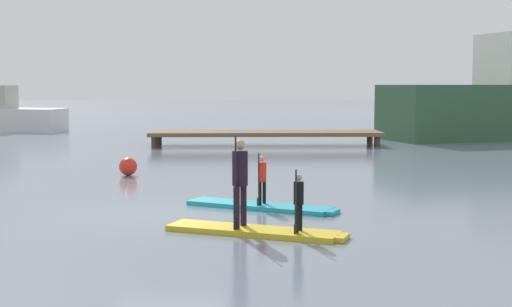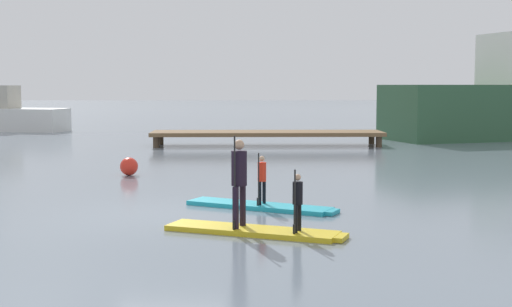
# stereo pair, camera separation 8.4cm
# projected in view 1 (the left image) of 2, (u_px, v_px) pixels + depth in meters

# --- Properties ---
(ground_plane) EXTENTS (240.00, 240.00, 0.00)m
(ground_plane) POSITION_uv_depth(u_px,v_px,m) (169.00, 214.00, 15.63)
(ground_plane) COLOR slate
(paddleboard_near) EXTENTS (3.51, 2.28, 0.10)m
(paddleboard_near) POSITION_uv_depth(u_px,v_px,m) (262.00, 206.00, 16.30)
(paddleboard_near) COLOR #1E9EB2
(paddleboard_near) RESTS_ON ground
(paddler_child_solo) EXTENTS (0.27, 0.36, 1.20)m
(paddler_child_solo) POSITION_uv_depth(u_px,v_px,m) (262.00, 177.00, 16.22)
(paddler_child_solo) COLOR black
(paddler_child_solo) RESTS_ON paddleboard_near
(paddleboard_far) EXTENTS (3.52, 1.99, 0.10)m
(paddleboard_far) POSITION_uv_depth(u_px,v_px,m) (256.00, 231.00, 13.53)
(paddleboard_far) COLOR gold
(paddleboard_far) RESTS_ON ground
(paddler_adult) EXTENTS (0.39, 0.50, 1.78)m
(paddler_adult) POSITION_uv_depth(u_px,v_px,m) (240.00, 177.00, 13.54)
(paddler_adult) COLOR black
(paddler_adult) RESTS_ON paddleboard_far
(paddler_child_front) EXTENTS (0.25, 0.37, 1.19)m
(paddler_child_front) POSITION_uv_depth(u_px,v_px,m) (298.00, 199.00, 13.16)
(paddler_child_front) COLOR black
(paddler_child_front) RESTS_ON paddleboard_far
(floating_dock) EXTENTS (10.79, 2.42, 0.68)m
(floating_dock) POSITION_uv_depth(u_px,v_px,m) (265.00, 134.00, 33.17)
(floating_dock) COLOR brown
(floating_dock) RESTS_ON ground
(mooring_buoy_near) EXTENTS (0.57, 0.57, 0.57)m
(mooring_buoy_near) POSITION_uv_depth(u_px,v_px,m) (128.00, 166.00, 22.24)
(mooring_buoy_near) COLOR red
(mooring_buoy_near) RESTS_ON ground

